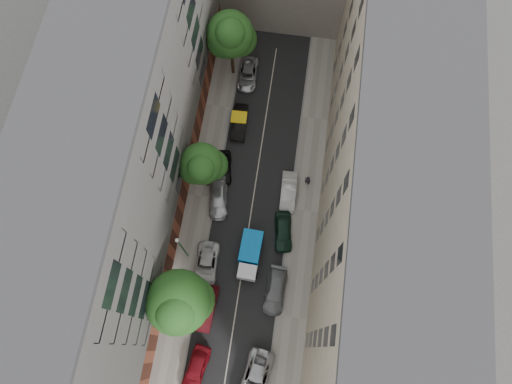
% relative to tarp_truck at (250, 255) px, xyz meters
% --- Properties ---
extents(ground, '(120.00, 120.00, 0.00)m').
position_rel_tarp_truck_xyz_m(ground, '(-0.60, 5.71, -1.24)').
color(ground, '#4C4C49').
rests_on(ground, ground).
extents(road_surface, '(8.00, 44.00, 0.02)m').
position_rel_tarp_truck_xyz_m(road_surface, '(-0.60, 5.71, -1.23)').
color(road_surface, black).
rests_on(road_surface, ground).
extents(sidewalk_left, '(3.00, 44.00, 0.15)m').
position_rel_tarp_truck_xyz_m(sidewalk_left, '(-6.10, 5.71, -1.17)').
color(sidewalk_left, gray).
rests_on(sidewalk_left, ground).
extents(sidewalk_right, '(3.00, 44.00, 0.15)m').
position_rel_tarp_truck_xyz_m(sidewalk_right, '(4.90, 5.71, -1.17)').
color(sidewalk_right, gray).
rests_on(sidewalk_right, ground).
extents(building_left, '(8.00, 44.00, 20.00)m').
position_rel_tarp_truck_xyz_m(building_left, '(-11.60, 5.71, 8.76)').
color(building_left, '#4F4C4A').
rests_on(building_left, ground).
extents(building_right, '(8.00, 44.00, 20.00)m').
position_rel_tarp_truck_xyz_m(building_right, '(10.40, 5.71, 8.76)').
color(building_right, beige).
rests_on(building_right, ground).
extents(tarp_truck, '(2.11, 4.94, 2.25)m').
position_rel_tarp_truck_xyz_m(tarp_truck, '(0.00, 0.00, 0.00)').
color(tarp_truck, black).
rests_on(tarp_truck, ground).
extents(car_left_0, '(2.46, 4.64, 1.51)m').
position_rel_tarp_truck_xyz_m(car_left_0, '(-3.40, -11.29, -0.49)').
color(car_left_0, maroon).
rests_on(car_left_0, ground).
extents(car_left_1, '(1.87, 4.67, 1.51)m').
position_rel_tarp_truck_xyz_m(car_left_1, '(-3.40, -5.69, -0.49)').
color(car_left_1, '#4A0E13').
rests_on(car_left_1, ground).
extents(car_left_2, '(2.32, 4.83, 1.33)m').
position_rel_tarp_truck_xyz_m(car_left_2, '(-4.20, -1.53, -0.58)').
color(car_left_2, silver).
rests_on(car_left_2, ground).
extents(car_left_3, '(2.61, 4.89, 1.35)m').
position_rel_tarp_truck_xyz_m(car_left_3, '(-4.20, 5.51, -0.57)').
color(car_left_3, silver).
rests_on(car_left_3, ground).
extents(car_left_4, '(2.20, 4.15, 1.34)m').
position_rel_tarp_truck_xyz_m(car_left_4, '(-4.20, 9.11, -0.57)').
color(car_left_4, black).
rests_on(car_left_4, ground).
extents(car_left_5, '(1.70, 4.48, 1.46)m').
position_rel_tarp_truck_xyz_m(car_left_5, '(-3.40, 14.71, -0.51)').
color(car_left_5, black).
rests_on(car_left_5, ground).
extents(car_left_6, '(2.31, 4.73, 1.29)m').
position_rel_tarp_truck_xyz_m(car_left_6, '(-3.40, 21.02, -0.59)').
color(car_left_6, '#B5B5BA').
rests_on(car_left_6, ground).
extents(car_right_0, '(3.27, 5.70, 1.50)m').
position_rel_tarp_truck_xyz_m(car_right_0, '(2.20, -11.29, -0.49)').
color(car_right_0, silver).
rests_on(car_right_0, ground).
extents(car_right_1, '(2.11, 4.87, 1.39)m').
position_rel_tarp_truck_xyz_m(car_right_1, '(3.00, -3.09, -0.54)').
color(car_right_1, slate).
rests_on(car_right_1, ground).
extents(car_right_2, '(2.36, 4.57, 1.49)m').
position_rel_tarp_truck_xyz_m(car_right_2, '(3.00, 2.96, -0.50)').
color(car_right_2, '#152F21').
rests_on(car_right_2, ground).
extents(car_right_3, '(1.74, 4.56, 1.49)m').
position_rel_tarp_truck_xyz_m(car_right_3, '(3.00, 7.31, -0.50)').
color(car_right_3, silver).
rests_on(car_right_3, ground).
extents(tree_near, '(5.83, 5.64, 9.44)m').
position_rel_tarp_truck_xyz_m(tree_near, '(-5.10, -6.05, 5.17)').
color(tree_near, '#382619').
rests_on(tree_near, sidewalk_left).
extents(tree_mid, '(4.59, 4.20, 8.12)m').
position_rel_tarp_truck_xyz_m(tree_mid, '(-5.58, 7.01, 4.49)').
color(tree_mid, '#382619').
rests_on(tree_mid, sidewalk_left).
extents(tree_far, '(5.22, 4.93, 9.60)m').
position_rel_tarp_truck_xyz_m(tree_far, '(-5.10, 21.31, 5.49)').
color(tree_far, '#382619').
rests_on(tree_far, sidewalk_left).
extents(lamp_post, '(0.36, 0.36, 7.03)m').
position_rel_tarp_truck_xyz_m(lamp_post, '(-6.30, -0.79, 3.19)').
color(lamp_post, '#1C632E').
rests_on(lamp_post, sidewalk_left).
extents(pedestrian, '(0.78, 0.66, 1.80)m').
position_rel_tarp_truck_xyz_m(pedestrian, '(4.86, 8.78, -0.19)').
color(pedestrian, black).
rests_on(pedestrian, sidewalk_right).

